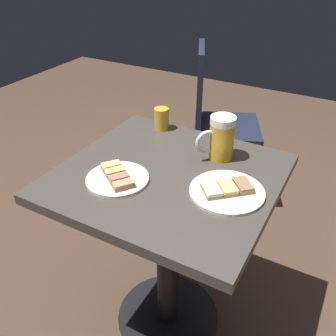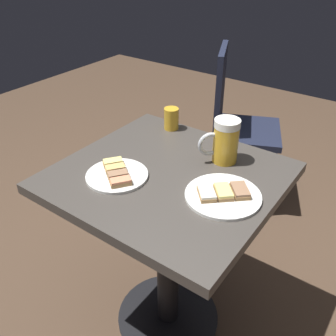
{
  "view_description": "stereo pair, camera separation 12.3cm",
  "coord_description": "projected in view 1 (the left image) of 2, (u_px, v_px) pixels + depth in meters",
  "views": [
    {
      "loc": [
        -0.91,
        -0.5,
        1.45
      ],
      "look_at": [
        0.0,
        0.0,
        0.78
      ],
      "focal_mm": 39.7,
      "sensor_mm": 36.0,
      "label": 1
    },
    {
      "loc": [
        -0.84,
        -0.61,
        1.45
      ],
      "look_at": [
        0.0,
        0.0,
        0.78
      ],
      "focal_mm": 39.7,
      "sensor_mm": 36.0,
      "label": 2
    }
  ],
  "objects": [
    {
      "name": "ground_plane",
      "position": [
        168.0,
        316.0,
        1.65
      ],
      "size": [
        6.0,
        6.0,
        0.0
      ],
      "primitive_type": "plane",
      "color": "#4C3828"
    },
    {
      "name": "beer_mug",
      "position": [
        221.0,
        138.0,
        1.29
      ],
      "size": [
        0.12,
        0.12,
        0.16
      ],
      "color": "gold",
      "rests_on": "cafe_table"
    },
    {
      "name": "plate_near",
      "position": [
        117.0,
        178.0,
        1.2
      ],
      "size": [
        0.21,
        0.21,
        0.03
      ],
      "color": "white",
      "rests_on": "cafe_table"
    },
    {
      "name": "cafe_chair",
      "position": [
        216.0,
        117.0,
        2.16
      ],
      "size": [
        0.5,
        0.5,
        0.94
      ],
      "rotation": [
        0.0,
        0.0,
        -2.72
      ],
      "color": "#1E2338",
      "rests_on": "ground_plane"
    },
    {
      "name": "plate_far",
      "position": [
        227.0,
        191.0,
        1.14
      ],
      "size": [
        0.23,
        0.23,
        0.03
      ],
      "color": "white",
      "rests_on": "cafe_table"
    },
    {
      "name": "beer_glass_small",
      "position": [
        162.0,
        119.0,
        1.5
      ],
      "size": [
        0.06,
        0.06,
        0.09
      ],
      "primitive_type": "cylinder",
      "color": "gold",
      "rests_on": "cafe_table"
    },
    {
      "name": "cafe_table",
      "position": [
        168.0,
        215.0,
        1.34
      ],
      "size": [
        0.67,
        0.71,
        0.76
      ],
      "color": "black",
      "rests_on": "ground_plane"
    }
  ]
}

